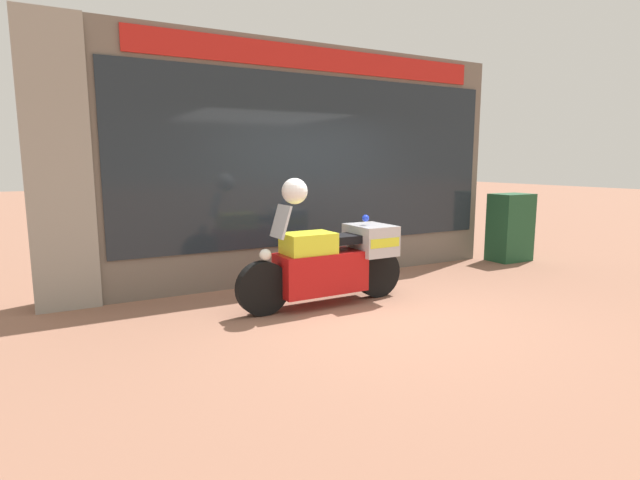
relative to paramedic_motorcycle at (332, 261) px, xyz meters
name	(u,v)px	position (x,y,z in m)	size (l,w,h in m)	color
ground_plane	(371,311)	(0.24, -0.51, -0.55)	(60.00, 60.00, 0.00)	#8E604C
shop_building	(274,164)	(-0.13, 1.49, 1.18)	(6.98, 0.55, 3.43)	#6B6056
window_display	(312,245)	(0.52, 1.52, -0.06)	(5.81, 0.30, 2.05)	slate
paramedic_motorcycle	(332,261)	(0.00, 0.00, 0.00)	(2.26, 0.64, 1.27)	black
utility_cabinet	(510,227)	(4.16, 0.86, 0.05)	(0.71, 0.49, 1.19)	#1E4C2D
white_helmet	(295,191)	(-0.52, -0.01, 0.87)	(0.30, 0.30, 0.30)	white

